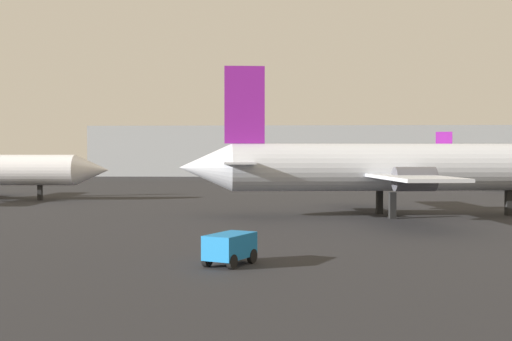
{
  "coord_description": "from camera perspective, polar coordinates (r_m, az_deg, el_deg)",
  "views": [
    {
      "loc": [
        -0.7,
        -10.18,
        4.61
      ],
      "look_at": [
        -3.33,
        47.35,
        3.12
      ],
      "focal_mm": 45.69,
      "sensor_mm": 36.0,
      "label": 1
    }
  ],
  "objects": [
    {
      "name": "terminal_building",
      "position": [
        139.74,
        3.52,
        1.69
      ],
      "size": [
        84.71,
        19.66,
        10.27
      ],
      "primitive_type": "cube",
      "color": "#999EA3",
      "rests_on": "ground_plane"
    },
    {
      "name": "baggage_cart",
      "position": [
        27.11,
        -2.29,
        -6.69
      ],
      "size": [
        2.21,
        2.73,
        1.3
      ],
      "rotation": [
        0.0,
        0.0,
        1.13
      ],
      "color": "#1972BF",
      "rests_on": "ground_plane"
    },
    {
      "name": "airplane_on_taxiway",
      "position": [
        49.15,
        12.44,
        0.27
      ],
      "size": [
        33.06,
        23.9,
        10.96
      ],
      "rotation": [
        0.0,
        0.0,
        0.11
      ],
      "color": "silver",
      "rests_on": "ground_plane"
    }
  ]
}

